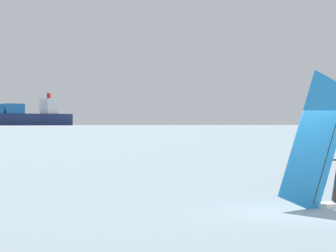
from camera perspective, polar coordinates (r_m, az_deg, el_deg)
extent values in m
plane|color=gray|center=(18.83, 11.10, -6.42)|extent=(4000.00, 4000.00, 0.00)
cylinder|color=black|center=(20.08, 12.31, -0.41)|extent=(1.40, 0.56, 3.69)
cube|color=#268CD8|center=(19.68, 11.07, -1.17)|extent=(2.36, 0.90, 3.65)
cylinder|color=black|center=(20.11, 12.35, -2.51)|extent=(1.30, 0.50, 0.04)
cube|color=silver|center=(832.23, -8.95, 1.47)|extent=(19.59, 27.09, 16.48)
cylinder|color=red|center=(832.56, -8.95, 2.25)|extent=(4.00, 4.00, 6.00)
cube|color=#1E66AD|center=(817.41, -11.67, 1.28)|extent=(27.92, 30.80, 10.40)
cube|color=#60665B|center=(1480.14, -5.01, 1.02)|extent=(994.56, 519.14, 46.94)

